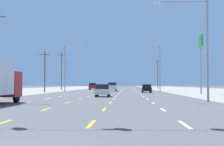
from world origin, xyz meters
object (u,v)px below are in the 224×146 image
hatchback_center_turn_near (103,90)px  streetlight_right_row_1 (158,65)px  suv_center_turn_midfar (112,87)px  sedan_far_left_farthest (99,87)px  streetlight_left_row_1 (67,65)px  suv_far_left_far (93,86)px  streetlight_right_row_0 (201,40)px  hatchback_far_right_mid (146,88)px  pole_sign_right_row_1 (201,49)px  hatchback_inner_left_farther (106,87)px

hatchback_center_turn_near → streetlight_right_row_1: streetlight_right_row_1 is taller
suv_center_turn_midfar → sedan_far_left_farthest: (-6.76, 42.97, -0.27)m
suv_center_turn_midfar → streetlight_right_row_1: (9.91, -5.56, 4.59)m
streetlight_left_row_1 → suv_far_left_far: bearing=84.1°
streetlight_right_row_0 → hatchback_far_right_mid: bearing=94.8°
suv_center_turn_midfar → sedan_far_left_farthest: suv_center_turn_midfar is taller
sedan_far_left_farthest → pole_sign_right_row_1: 70.48m
suv_far_left_far → streetlight_right_row_0: bearing=-76.7°
streetlight_right_row_1 → streetlight_left_row_1: bearing=180.0°
hatchback_far_right_mid → streetlight_right_row_0: 33.91m
streetlight_right_row_1 → sedan_far_left_farthest: bearing=109.0°
pole_sign_right_row_1 → streetlight_right_row_0: bearing=-102.1°
hatchback_far_right_mid → streetlight_right_row_0: streetlight_right_row_0 is taller
suv_center_turn_midfar → pole_sign_right_row_1: bearing=-57.8°
hatchback_center_turn_near → streetlight_left_row_1: bearing=108.1°
sedan_far_left_farthest → streetlight_right_row_1: bearing=-71.0°
suv_far_left_far → hatchback_inner_left_farther: suv_far_left_far is taller
hatchback_inner_left_farther → pole_sign_right_row_1: 55.21m
suv_far_left_far → pole_sign_right_row_1: pole_sign_right_row_1 is taller
hatchback_far_right_mid → suv_far_left_far: suv_far_left_far is taller
hatchback_center_turn_near → sedan_far_left_farthest: size_ratio=0.87×
hatchback_center_turn_near → sedan_far_left_farthest: bearing=95.1°
hatchback_far_right_mid → streetlight_right_row_0: (2.84, -33.49, 4.56)m
hatchback_far_right_mid → suv_center_turn_midfar: bearing=115.6°
streetlight_left_row_1 → streetlight_right_row_1: 19.54m
pole_sign_right_row_1 → streetlight_left_row_1: (-24.62, 18.21, -1.50)m
hatchback_center_turn_near → sedan_far_left_farthest: (-7.08, 79.01, -0.03)m
hatchback_inner_left_farther → streetlight_right_row_0: size_ratio=0.43×
streetlight_left_row_1 → hatchback_center_turn_near: bearing=-71.9°
suv_center_turn_midfar → streetlight_right_row_1: size_ratio=0.51×
hatchback_center_turn_near → suv_center_turn_midfar: bearing=90.5°
hatchback_center_turn_near → sedan_far_left_farthest: hatchback_center_turn_near is taller
suv_center_turn_midfar → suv_far_left_far: 23.15m
suv_center_turn_midfar → streetlight_right_row_0: size_ratio=0.54×
hatchback_inner_left_farther → hatchback_center_turn_near: bearing=-86.7°
sedan_far_left_farthest → streetlight_left_row_1: (-2.87, -48.52, 4.92)m
hatchback_center_turn_near → suv_center_turn_midfar: size_ratio=0.80×
hatchback_far_right_mid → hatchback_inner_left_farther: size_ratio=1.00×
sedan_far_left_farthest → streetlight_right_row_0: size_ratio=0.50×
streetlight_right_row_1 → hatchback_center_turn_near: bearing=-107.5°
hatchback_far_right_mid → sedan_far_left_farthest: hatchback_far_right_mid is taller
hatchback_inner_left_farther → sedan_far_left_farthest: hatchback_inner_left_farther is taller
pole_sign_right_row_1 → streetlight_right_row_1: (-5.08, 18.21, -1.57)m
hatchback_far_right_mid → suv_far_left_far: size_ratio=0.80×
hatchback_center_turn_near → streetlight_right_row_1: (9.59, 30.48, 4.83)m
hatchback_far_right_mid → sedan_far_left_farthest: size_ratio=0.87×
suv_center_turn_midfar → hatchback_inner_left_farther: (-3.31, 27.93, -0.24)m
pole_sign_right_row_1 → streetlight_right_row_1: streetlight_right_row_1 is taller
sedan_far_left_farthest → pole_sign_right_row_1: size_ratio=0.48×
streetlight_right_row_0 → streetlight_right_row_1: size_ratio=0.93×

